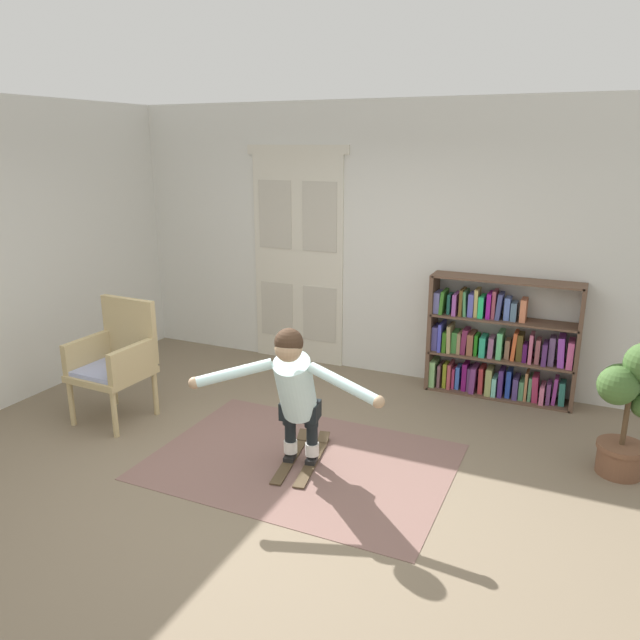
% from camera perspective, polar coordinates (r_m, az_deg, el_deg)
% --- Properties ---
extents(ground_plane, '(7.20, 7.20, 0.00)m').
position_cam_1_polar(ground_plane, '(4.83, -5.10, -14.65)').
color(ground_plane, '#766651').
extents(back_wall, '(6.00, 0.10, 2.90)m').
position_cam_1_polar(back_wall, '(6.61, 5.78, 7.23)').
color(back_wall, silver).
rests_on(back_wall, ground).
extents(side_wall_left, '(0.10, 6.00, 2.90)m').
position_cam_1_polar(side_wall_left, '(6.54, -27.25, 5.43)').
color(side_wall_left, silver).
rests_on(side_wall_left, ground).
extents(double_door, '(1.22, 0.05, 2.45)m').
position_cam_1_polar(double_door, '(6.96, -2.06, 5.92)').
color(double_door, beige).
rests_on(double_door, ground).
extents(rug, '(2.35, 1.67, 0.01)m').
position_cam_1_polar(rug, '(5.05, -1.74, -13.02)').
color(rug, '#795850').
rests_on(rug, ground).
extents(bookshelf, '(1.44, 0.30, 1.21)m').
position_cam_1_polar(bookshelf, '(6.33, 16.03, -2.35)').
color(bookshelf, brown).
rests_on(bookshelf, ground).
extents(wicker_chair, '(0.62, 0.62, 1.10)m').
position_cam_1_polar(wicker_chair, '(5.89, -18.43, -3.35)').
color(wicker_chair, tan).
rests_on(wicker_chair, ground).
extents(potted_plant, '(0.48, 0.44, 1.06)m').
position_cam_1_polar(potted_plant, '(5.21, 26.77, -6.65)').
color(potted_plant, brown).
rests_on(potted_plant, ground).
extents(skis_pair, '(0.41, 0.87, 0.07)m').
position_cam_1_polar(skis_pair, '(5.07, -1.65, -12.67)').
color(skis_pair, '#4B3A25').
rests_on(skis_pair, rug).
extents(person_skier, '(1.44, 0.74, 1.13)m').
position_cam_1_polar(person_skier, '(4.61, -2.37, -6.19)').
color(person_skier, white).
rests_on(person_skier, skis_pair).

